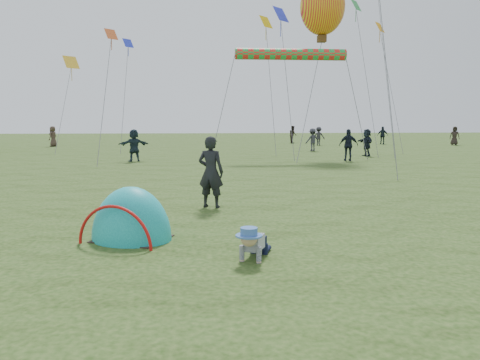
{
  "coord_description": "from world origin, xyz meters",
  "views": [
    {
      "loc": [
        -0.88,
        -7.21,
        2.3
      ],
      "look_at": [
        -0.03,
        2.72,
        1.0
      ],
      "focal_mm": 35.0,
      "sensor_mm": 36.0,
      "label": 1
    }
  ],
  "objects": [
    {
      "name": "crowd_person_7",
      "position": [
        8.0,
        37.15,
        0.83
      ],
      "size": [
        0.68,
        0.85,
        1.67
      ],
      "primitive_type": "imported",
      "rotation": [
        0.0,
        0.0,
        1.63
      ],
      "color": "black",
      "rests_on": "ground"
    },
    {
      "name": "diamond_kite_8",
      "position": [
        -10.3,
        29.02,
        6.46
      ],
      "size": [
        1.14,
        1.14,
        0.93
      ],
      "primitive_type": "plane",
      "rotation": [
        1.05,
        0.0,
        0.79
      ],
      "color": "gold"
    },
    {
      "name": "ground",
      "position": [
        0.0,
        0.0,
        0.0
      ],
      "size": [
        140.0,
        140.0,
        0.0
      ],
      "primitive_type": "plane",
      "color": "#19360C"
    },
    {
      "name": "popup_tent",
      "position": [
        -2.21,
        1.73,
        0.0
      ],
      "size": [
        1.98,
        1.84,
        2.05
      ],
      "primitive_type": "ellipsoid",
      "rotation": [
        0.0,
        0.0,
        -0.42
      ],
      "color": "teal",
      "rests_on": "ground"
    },
    {
      "name": "crowd_person_5",
      "position": [
        -4.47,
        18.68,
        0.88
      ],
      "size": [
        1.71,
        1.02,
        1.76
      ],
      "primitive_type": "imported",
      "rotation": [
        0.0,
        0.0,
        3.47
      ],
      "color": "#20313F",
      "rests_on": "ground"
    },
    {
      "name": "crowd_person_11",
      "position": [
        9.51,
        21.28,
        0.85
      ],
      "size": [
        0.73,
        1.63,
        1.69
      ],
      "primitive_type": "imported",
      "rotation": [
        0.0,
        0.0,
        4.87
      ],
      "color": "black",
      "rests_on": "ground"
    },
    {
      "name": "diamond_kite_10",
      "position": [
        -6.15,
        29.23,
        7.92
      ],
      "size": [
        0.81,
        0.81,
        0.66
      ],
      "primitive_type": "plane",
      "rotation": [
        1.05,
        0.0,
        0.79
      ],
      "color": "#1C2AC9"
    },
    {
      "name": "balloon_kite",
      "position": [
        6.69,
        21.99,
        8.93
      ],
      "size": [
        2.74,
        2.74,
        3.84
      ],
      "primitive_type": null,
      "color": "yellow"
    },
    {
      "name": "standing_adult",
      "position": [
        -0.61,
        4.89,
        0.93
      ],
      "size": [
        0.8,
        0.67,
        1.87
      ],
      "primitive_type": "imported",
      "rotation": [
        0.0,
        0.0,
        2.76
      ],
      "color": "black",
      "rests_on": "ground"
    },
    {
      "name": "diamond_kite_0",
      "position": [
        -5.85,
        20.69,
        7.09
      ],
      "size": [
        0.75,
        0.75,
        0.61
      ],
      "primitive_type": "plane",
      "rotation": [
        1.05,
        0.0,
        0.79
      ],
      "color": "#CE511E"
    },
    {
      "name": "crowd_person_3",
      "position": [
        7.23,
        26.08,
        0.82
      ],
      "size": [
        1.17,
        0.84,
        1.63
      ],
      "primitive_type": "imported",
      "rotation": [
        0.0,
        0.0,
        3.39
      ],
      "color": "#2E2D36",
      "rests_on": "ground"
    },
    {
      "name": "crowd_person_2",
      "position": [
        7.29,
        17.97,
        0.88
      ],
      "size": [
        1.09,
        0.6,
        1.75
      ],
      "primitive_type": "imported",
      "rotation": [
        0.0,
        0.0,
        2.97
      ],
      "color": "black",
      "rests_on": "ground"
    },
    {
      "name": "crowd_person_8",
      "position": [
        15.8,
        34.44,
        0.82
      ],
      "size": [
        1.03,
        0.63,
        1.64
      ],
      "primitive_type": "imported",
      "rotation": [
        0.0,
        0.0,
        2.88
      ],
      "color": "black",
      "rests_on": "ground"
    },
    {
      "name": "rainbow_tube_kite",
      "position": [
        4.33,
        19.77,
        5.96
      ],
      "size": [
        6.37,
        0.64,
        0.64
      ],
      "primitive_type": "cylinder",
      "rotation": [
        0.0,
        1.57,
        0.0
      ],
      "color": "red"
    },
    {
      "name": "diamond_kite_4",
      "position": [
        4.32,
        23.17,
        8.89
      ],
      "size": [
        1.17,
        1.17,
        0.95
      ],
      "primitive_type": "plane",
      "rotation": [
        1.05,
        0.0,
        0.79
      ],
      "color": "#1E2DE2"
    },
    {
      "name": "diamond_kite_7",
      "position": [
        3.83,
        26.44,
        9.06
      ],
      "size": [
        1.05,
        1.05,
        0.85
      ],
      "primitive_type": "plane",
      "rotation": [
        1.05,
        0.0,
        0.79
      ],
      "color": "#D8AD02"
    },
    {
      "name": "crawling_toddler",
      "position": [
        -0.03,
        0.22,
        0.3
      ],
      "size": [
        0.82,
        0.94,
        0.6
      ],
      "primitive_type": null,
      "rotation": [
        0.0,
        0.0,
        -0.41
      ],
      "color": "black",
      "rests_on": "ground"
    },
    {
      "name": "crowd_person_4",
      "position": [
        21.65,
        32.61,
        0.83
      ],
      "size": [
        0.95,
        0.78,
        1.66
      ],
      "primitive_type": "imported",
      "rotation": [
        0.0,
        0.0,
        5.92
      ],
      "color": "black",
      "rests_on": "ground"
    },
    {
      "name": "diamond_kite_9",
      "position": [
        9.81,
        25.02,
        9.98
      ],
      "size": [
        0.93,
        0.93,
        0.76
      ],
      "primitive_type": "plane",
      "rotation": [
        1.05,
        0.0,
        0.79
      ],
      "color": "#2B8C40"
    },
    {
      "name": "crowd_person_10",
      "position": [
        -13.21,
        33.44,
        0.85
      ],
      "size": [
        0.78,
        0.97,
        1.71
      ],
      "primitive_type": "imported",
      "rotation": [
        0.0,
        0.0,
        4.39
      ],
      "color": "#423129",
      "rests_on": "ground"
    },
    {
      "name": "crowd_person_9",
      "position": [
        9.56,
        33.39,
        0.81
      ],
      "size": [
        1.16,
        0.84,
        1.62
      ],
      "primitive_type": "imported",
      "rotation": [
        0.0,
        0.0,
        2.9
      ],
      "color": "#27262C",
      "rests_on": "ground"
    },
    {
      "name": "diamond_kite_2",
      "position": [
        12.62,
        27.85,
        9.11
      ],
      "size": [
        0.94,
        0.94,
        0.77
      ],
      "primitive_type": "plane",
      "rotation": [
        1.05,
        0.0,
        0.79
      ],
      "color": "orange"
    }
  ]
}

